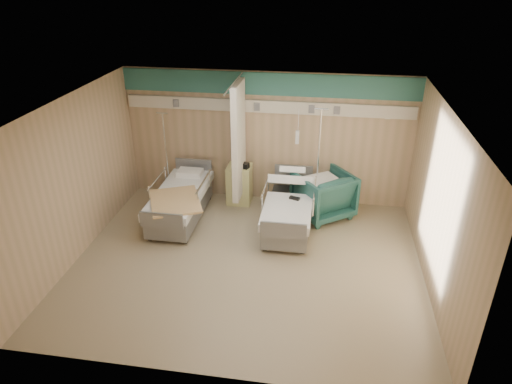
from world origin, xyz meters
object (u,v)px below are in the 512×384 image
bed_left (180,205)px  iv_stand_right (316,191)px  bedside_cabinet (239,184)px  visitor_armchair (323,194)px  bed_right (289,213)px  iv_stand_left (169,183)px

bed_left → iv_stand_right: 2.81m
bedside_cabinet → visitor_armchair: 1.83m
bed_right → bed_left: size_ratio=1.00×
bed_right → visitor_armchair: size_ratio=2.06×
bed_right → iv_stand_left: iv_stand_left is taller
bed_left → visitor_armchair: 2.92m
bed_left → iv_stand_left: size_ratio=1.08×
bed_right → bedside_cabinet: 1.46m
bed_right → visitor_armchair: 0.90m
bedside_cabinet → visitor_armchair: size_ratio=0.81×
bed_left → bedside_cabinet: (1.05, 0.90, 0.11)m
visitor_armchair → iv_stand_right: iv_stand_right is taller
visitor_armchair → iv_stand_left: bearing=-38.6°
bed_right → visitor_armchair: (0.65, 0.60, 0.16)m
bed_right → bed_left: same height
iv_stand_right → iv_stand_left: bearing=-179.5°
bed_left → bed_right: bearing=0.0°
bedside_cabinet → iv_stand_right: bearing=-4.8°
visitor_armchair → iv_stand_left: (-3.33, 0.14, -0.07)m
bed_left → iv_stand_right: (2.70, 0.76, 0.14)m
iv_stand_right → bedside_cabinet: bearing=175.2°
bed_right → bedside_cabinet: (-1.15, 0.90, 0.11)m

